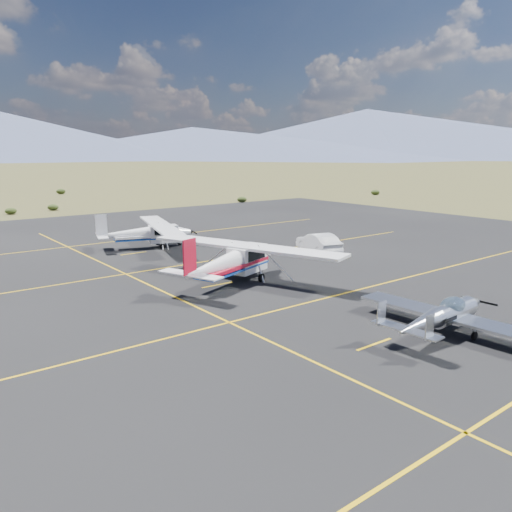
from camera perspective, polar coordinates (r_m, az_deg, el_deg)
name	(u,v)px	position (r m, az deg, el deg)	size (l,w,h in m)	color
ground	(356,308)	(24.40, 11.41, -5.82)	(1600.00, 1600.00, 0.00)	#383D1C
apron	(265,279)	(29.23, 0.99, -2.60)	(72.00, 72.00, 0.02)	black
aircraft_low_wing	(444,315)	(21.58, 20.71, -6.36)	(5.91, 8.24, 1.79)	#B9BBC0
aircraft_cessna	(233,260)	(27.84, -2.61, -0.43)	(8.61, 12.06, 3.11)	white
aircraft_plain	(147,232)	(39.07, -12.38, 2.65)	(7.20, 10.67, 2.72)	white
sedan	(319,243)	(36.58, 7.17, 1.48)	(1.56, 4.48, 1.48)	silver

